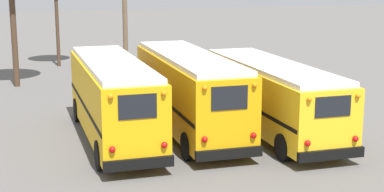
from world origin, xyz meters
name	(u,v)px	position (x,y,z in m)	size (l,w,h in m)	color
ground_plane	(192,134)	(0.00, 0.00, 0.00)	(160.00, 160.00, 0.00)	#5B5956
school_bus_0	(113,97)	(-3.27, 0.02, 1.78)	(2.44, 9.75, 3.27)	#EAAA0F
school_bus_1	(189,90)	(0.00, 0.40, 1.80)	(2.58, 10.15, 3.32)	#E5A00C
school_bus_2	(271,95)	(3.27, -0.68, 1.62)	(2.61, 10.20, 2.96)	yellow
utility_pole	(125,12)	(-0.56, 11.61, 4.36)	(1.80, 0.29, 8.41)	brown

